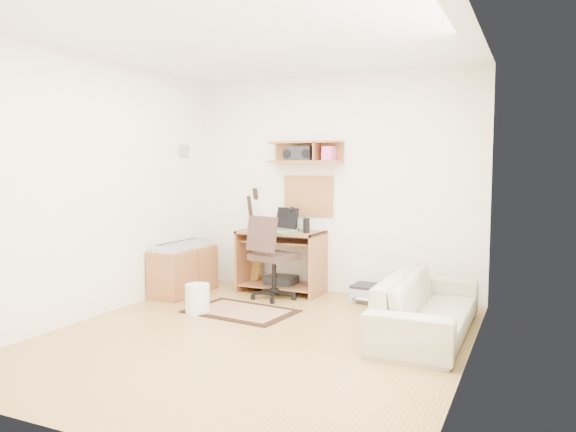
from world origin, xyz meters
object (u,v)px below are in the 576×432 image
at_px(task_chair, 274,256).
at_px(cabinet, 184,271).
at_px(printer, 371,293).
at_px(sofa, 428,296).
at_px(desk, 281,262).

bearing_deg(task_chair, cabinet, -152.39).
bearing_deg(printer, cabinet, -160.78).
xyz_separation_m(task_chair, sofa, (1.87, -0.65, -0.14)).
xyz_separation_m(desk, sofa, (1.93, -0.97, -0.02)).
height_order(desk, task_chair, task_chair).
distance_m(desk, sofa, 2.16).
xyz_separation_m(desk, task_chair, (0.06, -0.33, 0.12)).
distance_m(desk, cabinet, 1.18).
xyz_separation_m(desk, printer, (1.12, 0.06, -0.29)).
xyz_separation_m(cabinet, printer, (2.14, 0.62, -0.19)).
distance_m(printer, sofa, 1.34).
bearing_deg(sofa, task_chair, 70.89).
xyz_separation_m(printer, sofa, (0.82, -1.03, 0.27)).
relative_size(printer, sofa, 0.24).
relative_size(desk, task_chair, 1.02).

